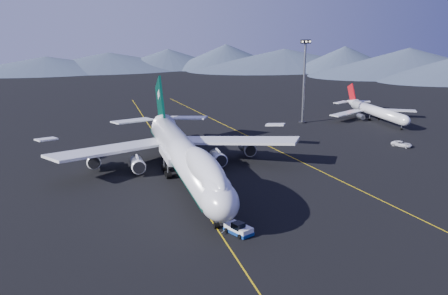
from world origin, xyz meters
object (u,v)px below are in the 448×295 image
object	(u,v)px
pushback_tug	(239,230)
boeing_747	(184,155)
second_jet	(375,111)
floodlight_mast	(304,81)
service_van	(402,144)

from	to	relation	value
pushback_tug	boeing_747	bearing A→B (deg)	70.99
second_jet	boeing_747	bearing A→B (deg)	-168.98
pushback_tug	second_jet	distance (m)	103.72
floodlight_mast	service_van	bearing A→B (deg)	-70.07
second_jet	floodlight_mast	xyz separation A→B (m)	(-25.45, 3.49, 10.64)
second_jet	pushback_tug	bearing A→B (deg)	-153.90
second_jet	floodlight_mast	bearing A→B (deg)	152.77
pushback_tug	service_van	size ratio (longest dim) A/B	1.03
boeing_747	pushback_tug	xyz separation A→B (m)	(3.00, -29.53, -5.12)
boeing_747	floodlight_mast	size ratio (longest dim) A/B	2.64
service_van	floodlight_mast	size ratio (longest dim) A/B	0.20
service_van	floodlight_mast	world-z (taller)	floodlight_mast
pushback_tug	floodlight_mast	size ratio (longest dim) A/B	0.21
floodlight_mast	second_jet	bearing A→B (deg)	-7.82
boeing_747	service_van	xyz separation A→B (m)	(63.36, 11.66, -5.06)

